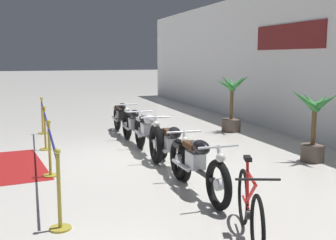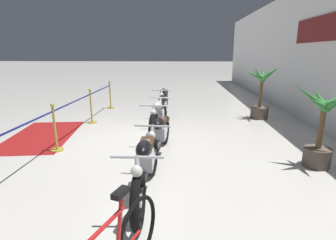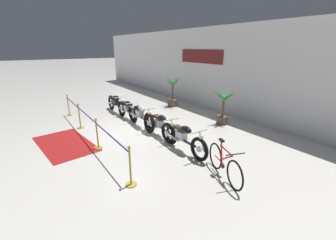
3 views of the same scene
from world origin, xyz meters
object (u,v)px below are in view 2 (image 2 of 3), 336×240
Objects in this scene: motorcycle_black_4 at (145,165)px; potted_palm_right_of_row at (261,95)px; motorcycle_silver_2 at (159,118)px; stanchion_mid_right at (56,135)px; stanchion_far_left at (90,101)px; motorcycle_black_0 at (164,100)px; motorcycle_black_1 at (163,108)px; potted_palm_left_of_row at (321,130)px; floor_banner at (42,136)px; stanchion_mid_left at (91,111)px; motorcycle_black_3 at (160,135)px.

motorcycle_black_4 is 1.36× the size of potted_palm_right_of_row.
stanchion_mid_right is at bearing -62.58° from motorcycle_silver_2.
stanchion_far_left is 2.28m from stanchion_mid_right.
motorcycle_black_0 is at bearing 150.31° from stanchion_mid_right.
potted_palm_left_of_row reaches higher than motorcycle_black_1.
motorcycle_black_0 reaches higher than floor_banner.
motorcycle_black_4 is 0.33× the size of stanchion_far_left.
potted_palm_left_of_row is 1.50× the size of stanchion_mid_left.
stanchion_mid_left is at bearing -138.33° from motorcycle_black_3.
potted_palm_left_of_row is at bearing 68.49° from floor_banner.
motorcycle_black_1 is 2.70m from motorcycle_black_3.
potted_palm_right_of_row is at bearing 123.66° from motorcycle_silver_2.
potted_palm_right_of_row reaches higher than potted_palm_left_of_row.
floor_banner is at bearing -131.57° from motorcycle_black_4.
potted_palm_right_of_row is 1.64× the size of stanchion_mid_right.
floor_banner is (-1.22, -3.16, -0.45)m from motorcycle_black_3.
stanchion_mid_right is at bearing -128.07° from motorcycle_black_4.
floor_banner is (-1.56, -6.15, -0.71)m from potted_palm_left_of_row.
motorcycle_black_1 is 2.01× the size of stanchion_mid_left.
motorcycle_black_1 is 0.30× the size of stanchion_far_left.
potted_palm_left_of_row reaches higher than motorcycle_black_0.
motorcycle_silver_2 is 0.35× the size of stanchion_far_left.
stanchion_far_left is at bearing 0.00° from stanchion_mid_left.
motorcycle_black_1 is at bearing 138.84° from stanchion_mid_right.
motorcycle_black_1 is at bearing -134.28° from potted_palm_left_of_row.
motorcycle_black_0 is at bearing -143.48° from potted_palm_left_of_row.
stanchion_mid_right is (-1.72, -2.19, -0.11)m from motorcycle_black_4.
potted_palm_right_of_row is at bearing 100.14° from stanchion_far_left.
stanchion_mid_left is (-0.09, -0.00, -0.34)m from stanchion_far_left.
motorcycle_silver_2 is at bearing -56.34° from potted_palm_right_of_row.
floor_banner is (1.35, -0.87, -0.35)m from stanchion_mid_left.
potted_palm_right_of_row is (-2.08, 3.13, 0.29)m from motorcycle_silver_2.
potted_palm_left_of_row reaches higher than motorcycle_silver_2.
motorcycle_black_0 is 1.24m from motorcycle_black_1.
motorcycle_black_0 is 3.22m from potted_palm_right_of_row.
potted_palm_right_of_row is (-4.92, 3.09, 0.31)m from motorcycle_black_4.
potted_palm_right_of_row is at bearing -179.98° from potted_palm_left_of_row.
stanchion_mid_right reaches higher than motorcycle_black_4.
motorcycle_black_1 is 1.34× the size of potted_palm_left_of_row.
motorcycle_black_4 is at bearing -69.54° from potted_palm_left_of_row.
stanchion_mid_left is 0.38× the size of floor_banner.
potted_palm_right_of_row is 0.24× the size of stanchion_far_left.
motorcycle_silver_2 is at bearing 0.83° from motorcycle_black_0.
potted_palm_right_of_row is (-3.77, -0.00, 0.06)m from potted_palm_left_of_row.
stanchion_far_left and stanchion_mid_left have the same top height.
motorcycle_black_1 is 2.17m from stanchion_mid_left.
potted_palm_left_of_row is (-1.15, 3.09, 0.25)m from motorcycle_black_4.
potted_palm_left_of_row is at bearing 61.89° from stanchion_far_left.
potted_palm_left_of_row is 0.58× the size of floor_banner.
floor_banner is (0.12, -3.02, -0.48)m from motorcycle_silver_2.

